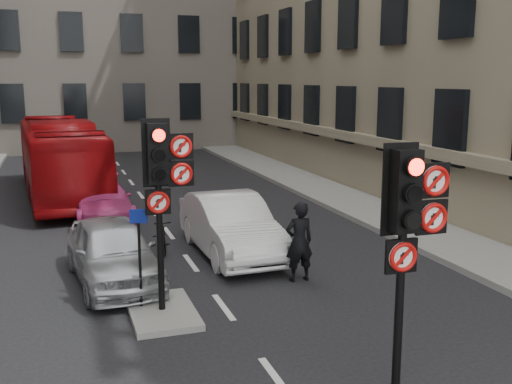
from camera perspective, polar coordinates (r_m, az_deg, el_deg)
pavement_right at (r=20.83m, az=11.05°, el=-1.39°), size 3.00×50.00×0.16m
centre_island at (r=11.67m, az=-8.92°, el=-11.20°), size 1.20×2.00×0.12m
signal_near at (r=8.20m, az=14.40°, el=-2.40°), size 0.91×0.40×3.58m
signal_far at (r=10.97m, az=-8.87°, el=1.74°), size 0.91×0.40×3.58m
car_silver at (r=13.45m, az=-13.50°, el=-5.50°), size 2.05×4.26×1.40m
car_white at (r=15.11m, az=-2.47°, el=-3.18°), size 1.73×4.65×1.52m
car_pink at (r=19.42m, az=-14.41°, el=-0.81°), size 1.75×4.24×1.23m
bus_red at (r=23.60m, az=-18.13°, el=3.06°), size 3.20×10.54×2.89m
motorcycle at (r=15.59m, az=-9.00°, el=-4.04°), size 0.47×1.51×0.90m
motorcyclist at (r=13.16m, az=4.13°, el=-4.74°), size 0.67×0.45×1.78m
info_sign at (r=11.45m, az=-11.05°, el=-4.89°), size 0.33×0.13×1.90m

